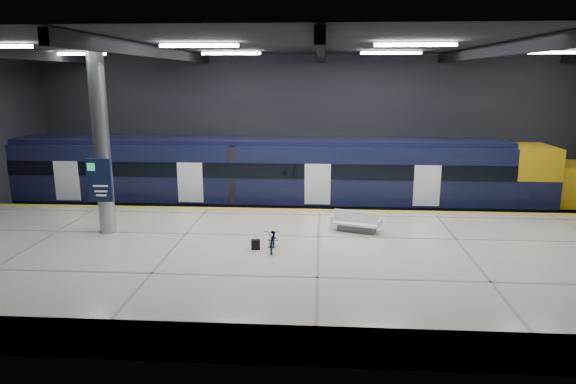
{
  "coord_description": "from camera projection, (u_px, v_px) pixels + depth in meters",
  "views": [
    {
      "loc": [
        0.08,
        -19.22,
        6.91
      ],
      "look_at": [
        -1.31,
        1.5,
        2.2
      ],
      "focal_mm": 32.0,
      "sensor_mm": 36.0,
      "label": 1
    }
  ],
  "objects": [
    {
      "name": "rails",
      "position": [
        319.0,
        216.0,
        25.57
      ],
      "size": [
        30.0,
        1.52,
        0.16
      ],
      "color": "gray",
      "rests_on": "ground"
    },
    {
      "name": "room_shell",
      "position": [
        320.0,
        109.0,
        18.97
      ],
      "size": [
        30.1,
        16.1,
        8.05
      ],
      "color": "black",
      "rests_on": "ground"
    },
    {
      "name": "ground",
      "position": [
        318.0,
        255.0,
        20.24
      ],
      "size": [
        30.0,
        30.0,
        0.0
      ],
      "primitive_type": "plane",
      "color": "black",
      "rests_on": "ground"
    },
    {
      "name": "pannier_bag",
      "position": [
        256.0,
        244.0,
        17.56
      ],
      "size": [
        0.33,
        0.23,
        0.35
      ],
      "primitive_type": "cube",
      "rotation": [
        0.0,
        0.0,
        0.19
      ],
      "color": "black",
      "rests_on": "platform"
    },
    {
      "name": "bench",
      "position": [
        357.0,
        224.0,
        19.53
      ],
      "size": [
        1.98,
        1.31,
        0.81
      ],
      "rotation": [
        0.0,
        0.0,
        -0.33
      ],
      "color": "#595B60",
      "rests_on": "platform"
    },
    {
      "name": "train",
      "position": [
        293.0,
        177.0,
        25.21
      ],
      "size": [
        29.4,
        2.84,
        3.79
      ],
      "color": "black",
      "rests_on": "ground"
    },
    {
      "name": "platform",
      "position": [
        318.0,
        265.0,
        17.68
      ],
      "size": [
        30.0,
        11.0,
        1.1
      ],
      "primitive_type": "cube",
      "color": "beige",
      "rests_on": "ground"
    },
    {
      "name": "bicycle",
      "position": [
        273.0,
        239.0,
        17.47
      ],
      "size": [
        0.56,
        1.5,
        0.78
      ],
      "primitive_type": "imported",
      "rotation": [
        0.0,
        0.0,
        0.02
      ],
      "color": "#99999E",
      "rests_on": "platform"
    },
    {
      "name": "info_column",
      "position": [
        101.0,
        144.0,
        18.77
      ],
      "size": [
        0.9,
        0.78,
        6.9
      ],
      "color": "#9EA0A5",
      "rests_on": "platform"
    },
    {
      "name": "safety_strip",
      "position": [
        319.0,
        210.0,
        22.67
      ],
      "size": [
        30.0,
        0.4,
        0.01
      ],
      "primitive_type": "cube",
      "color": "gold",
      "rests_on": "platform"
    }
  ]
}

